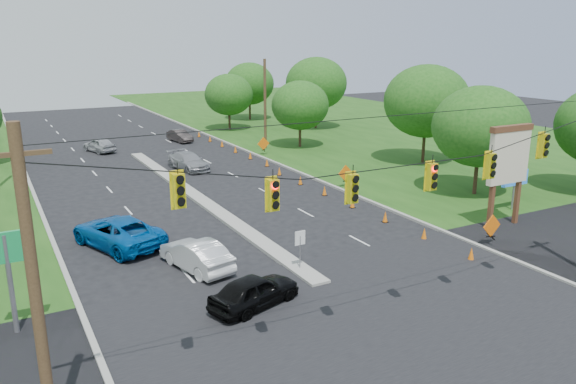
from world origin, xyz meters
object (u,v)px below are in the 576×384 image
black_sedan (255,291)px  pylon_sign (510,160)px  blue_pickup (117,232)px  white_sedan (196,255)px

black_sedan → pylon_sign: bearing=-99.4°
pylon_sign → black_sedan: size_ratio=1.47×
pylon_sign → blue_pickup: 22.81m
black_sedan → white_sedan: size_ratio=0.91×
white_sedan → blue_pickup: bearing=-74.9°
pylon_sign → white_sedan: 19.08m
pylon_sign → black_sedan: 18.33m
pylon_sign → white_sedan: (-18.65, 2.40, -3.25)m
black_sedan → blue_pickup: blue_pickup is taller
blue_pickup → white_sedan: bearing=97.9°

